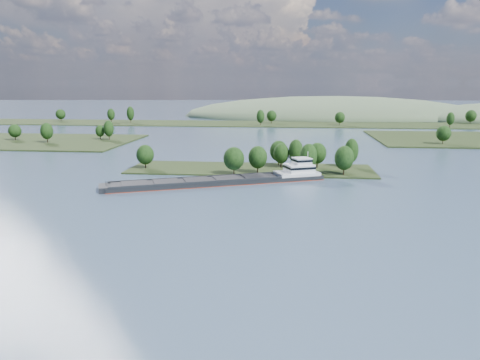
# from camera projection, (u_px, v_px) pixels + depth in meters

# --- Properties ---
(ground) EXTENTS (1800.00, 1800.00, 0.00)m
(ground) POSITION_uv_depth(u_px,v_px,m) (233.00, 207.00, 135.05)
(ground) COLOR #3B4B65
(ground) RESTS_ON ground
(tree_island) EXTENTS (100.00, 32.72, 13.37)m
(tree_island) POSITION_uv_depth(u_px,v_px,m) (267.00, 161.00, 190.55)
(tree_island) COLOR black
(tree_island) RESTS_ON ground
(back_shoreline) EXTENTS (900.00, 60.00, 15.75)m
(back_shoreline) POSITION_uv_depth(u_px,v_px,m) (282.00, 124.00, 406.39)
(back_shoreline) COLOR black
(back_shoreline) RESTS_ON ground
(hill_west) EXTENTS (320.00, 160.00, 44.00)m
(hill_west) POSITION_uv_depth(u_px,v_px,m) (332.00, 117.00, 498.70)
(hill_west) COLOR #465A3E
(hill_west) RESTS_ON ground
(cargo_barge) EXTENTS (77.28, 39.92, 10.82)m
(cargo_barge) POSITION_uv_depth(u_px,v_px,m) (232.00, 179.00, 167.66)
(cargo_barge) COLOR black
(cargo_barge) RESTS_ON ground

